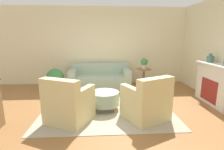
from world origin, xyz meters
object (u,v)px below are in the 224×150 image
at_px(couch, 100,78).
at_px(potted_plant_floor, 55,78).
at_px(ottoman_table, 105,98).
at_px(potted_plant_on_side_table, 144,63).
at_px(armchair_right, 147,103).
at_px(side_table, 144,75).
at_px(vase_mantel_near, 210,59).
at_px(armchair_left, 68,105).

relative_size(couch, potted_plant_floor, 2.85).
xyz_separation_m(ottoman_table, potted_plant_on_side_table, (1.38, 1.80, 0.59)).
height_order(armchair_right, side_table, armchair_right).
relative_size(couch, armchair_right, 1.97).
bearing_deg(vase_mantel_near, potted_plant_floor, 166.11).
height_order(couch, potted_plant_on_side_table, potted_plant_on_side_table).
xyz_separation_m(armchair_left, potted_plant_on_side_table, (2.14, 2.37, 0.51)).
relative_size(armchair_left, potted_plant_floor, 1.45).
relative_size(vase_mantel_near, potted_plant_floor, 0.32).
height_order(couch, vase_mantel_near, vase_mantel_near).
relative_size(couch, ottoman_table, 3.04).
xyz_separation_m(couch, potted_plant_floor, (-1.45, -0.41, 0.13)).
distance_m(armchair_left, ottoman_table, 0.96).
distance_m(potted_plant_on_side_table, potted_plant_floor, 2.99).
bearing_deg(armchair_left, vase_mantel_near, 16.87).
distance_m(side_table, vase_mantel_near, 2.08).
relative_size(ottoman_table, potted_plant_floor, 0.94).
xyz_separation_m(armchair_right, vase_mantel_near, (1.99, 1.10, 0.78)).
height_order(ottoman_table, potted_plant_on_side_table, potted_plant_on_side_table).
distance_m(ottoman_table, potted_plant_on_side_table, 2.34).
bearing_deg(vase_mantel_near, armchair_left, -163.13).
height_order(side_table, potted_plant_floor, potted_plant_floor).
bearing_deg(potted_plant_floor, vase_mantel_near, -13.89).
bearing_deg(side_table, potted_plant_on_side_table, -90.00).
height_order(couch, ottoman_table, couch).
distance_m(couch, armchair_left, 2.68).
height_order(couch, armchair_right, armchair_right).
bearing_deg(potted_plant_on_side_table, vase_mantel_near, -40.42).
height_order(armchair_left, potted_plant_floor, armchair_left).
xyz_separation_m(couch, potted_plant_on_side_table, (1.50, -0.24, 0.59)).
xyz_separation_m(armchair_right, potted_plant_on_side_table, (0.50, 2.37, 0.51)).
xyz_separation_m(armchair_left, ottoman_table, (0.76, 0.57, -0.09)).
bearing_deg(couch, vase_mantel_near, -26.76).
bearing_deg(potted_plant_floor, armchair_right, -41.93).
bearing_deg(potted_plant_floor, armchair_left, -69.77).
xyz_separation_m(couch, side_table, (1.50, -0.24, 0.15)).
height_order(armchair_left, ottoman_table, armchair_left).
bearing_deg(side_table, ottoman_table, -127.45).
bearing_deg(ottoman_table, potted_plant_on_side_table, 52.55).
bearing_deg(armchair_left, side_table, 47.84).
relative_size(armchair_right, ottoman_table, 1.54).
bearing_deg(vase_mantel_near, side_table, 139.58).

